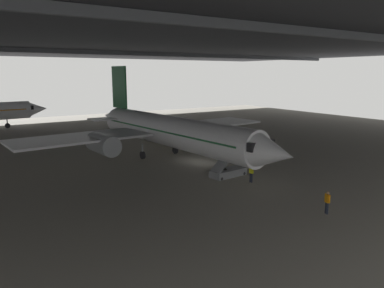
{
  "coord_description": "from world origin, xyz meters",
  "views": [
    {
      "loc": [
        -21.52,
        -33.01,
        9.82
      ],
      "look_at": [
        -1.07,
        -1.14,
        2.46
      ],
      "focal_mm": 34.04,
      "sensor_mm": 36.0,
      "label": 1
    }
  ],
  "objects_px": {
    "airplane_main": "(168,131)",
    "boarding_stairs": "(229,169)",
    "baggage_tug": "(167,138)",
    "crew_worker_near_nose": "(327,201)",
    "crew_worker_by_stairs": "(251,172)"
  },
  "relations": [
    {
      "from": "crew_worker_near_nose",
      "to": "baggage_tug",
      "type": "relative_size",
      "value": 0.74
    },
    {
      "from": "crew_worker_by_stairs",
      "to": "crew_worker_near_nose",
      "type": "bearing_deg",
      "value": -93.88
    },
    {
      "from": "boarding_stairs",
      "to": "crew_worker_by_stairs",
      "type": "relative_size",
      "value": 2.6
    },
    {
      "from": "airplane_main",
      "to": "crew_worker_by_stairs",
      "type": "xyz_separation_m",
      "value": [
        1.85,
        -12.2,
        -2.33
      ]
    },
    {
      "from": "crew_worker_near_nose",
      "to": "baggage_tug",
      "type": "bearing_deg",
      "value": 82.97
    },
    {
      "from": "baggage_tug",
      "to": "boarding_stairs",
      "type": "bearing_deg",
      "value": -100.63
    },
    {
      "from": "boarding_stairs",
      "to": "baggage_tug",
      "type": "xyz_separation_m",
      "value": [
        3.56,
        18.98,
        -0.19
      ]
    },
    {
      "from": "crew_worker_near_nose",
      "to": "crew_worker_by_stairs",
      "type": "height_order",
      "value": "crew_worker_by_stairs"
    },
    {
      "from": "airplane_main",
      "to": "crew_worker_by_stairs",
      "type": "height_order",
      "value": "airplane_main"
    },
    {
      "from": "crew_worker_by_stairs",
      "to": "baggage_tug",
      "type": "xyz_separation_m",
      "value": [
        3.17,
        21.77,
        -0.47
      ]
    },
    {
      "from": "boarding_stairs",
      "to": "crew_worker_near_nose",
      "type": "height_order",
      "value": "boarding_stairs"
    },
    {
      "from": "airplane_main",
      "to": "boarding_stairs",
      "type": "relative_size",
      "value": 7.57
    },
    {
      "from": "airplane_main",
      "to": "crew_worker_near_nose",
      "type": "xyz_separation_m",
      "value": [
        1.26,
        -20.84,
        -2.37
      ]
    },
    {
      "from": "airplane_main",
      "to": "baggage_tug",
      "type": "xyz_separation_m",
      "value": [
        5.01,
        9.57,
        -2.8
      ]
    },
    {
      "from": "baggage_tug",
      "to": "crew_worker_near_nose",
      "type": "bearing_deg",
      "value": -97.03
    }
  ]
}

